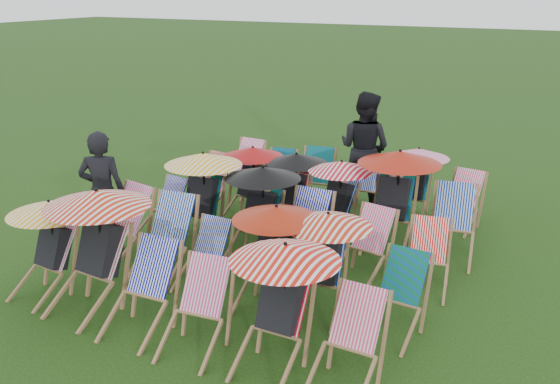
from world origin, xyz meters
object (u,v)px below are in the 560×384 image
at_px(deckchair_5, 347,344).
at_px(person_left, 102,192).
at_px(deckchair_29, 460,201).
at_px(deckchair_0, 46,247).
at_px(person_rear, 364,148).

height_order(deckchair_5, person_left, person_left).
distance_m(deckchair_5, person_left, 4.45).
relative_size(deckchair_5, deckchair_29, 1.02).
xyz_separation_m(deckchair_5, person_left, (-4.21, 1.39, 0.43)).
relative_size(deckchair_0, person_left, 0.68).
height_order(deckchair_5, deckchair_29, deckchair_5).
height_order(deckchair_5, person_rear, person_rear).
bearing_deg(deckchair_0, person_rear, 71.72).
xyz_separation_m(deckchair_0, person_left, (-0.30, 1.34, 0.25)).
relative_size(deckchair_29, person_left, 0.50).
bearing_deg(person_left, deckchair_5, 135.91).
bearing_deg(deckchair_5, deckchair_29, 91.58).
bearing_deg(person_rear, deckchair_0, 76.63).
distance_m(deckchair_0, person_rear, 5.48).
distance_m(deckchair_5, person_rear, 5.36).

